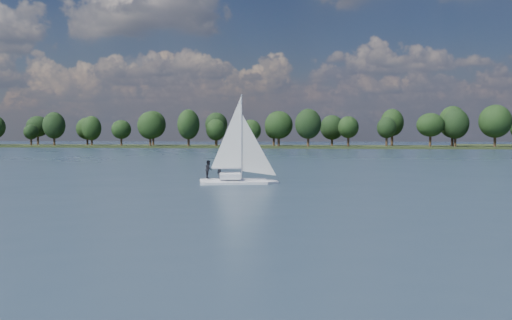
{
  "coord_description": "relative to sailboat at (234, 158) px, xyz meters",
  "views": [
    {
      "loc": [
        -0.24,
        -18.41,
        4.71
      ],
      "look_at": [
        -8.53,
        32.93,
        2.5
      ],
      "focal_mm": 40.0,
      "sensor_mm": 36.0,
      "label": 1
    }
  ],
  "objects": [
    {
      "name": "far_shore",
      "position": [
        11.15,
        176.14,
        -2.56
      ],
      "size": [
        660.0,
        40.0,
        1.5
      ],
      "primitive_type": "cube",
      "color": "black",
      "rests_on": "ground"
    },
    {
      "name": "sailboat",
      "position": [
        0.0,
        0.0,
        0.0
      ],
      "size": [
        7.23,
        3.67,
        9.17
      ],
      "rotation": [
        0.0,
        0.0,
        0.26
      ],
      "color": "silver",
      "rests_on": "ground"
    },
    {
      "name": "ground",
      "position": [
        11.15,
        64.14,
        -2.56
      ],
      "size": [
        700.0,
        700.0,
        0.0
      ],
      "primitive_type": "plane",
      "color": "#233342",
      "rests_on": "ground"
    },
    {
      "name": "treeline",
      "position": [
        -0.93,
        172.55,
        5.47
      ],
      "size": [
        562.47,
        74.2,
        18.26
      ],
      "color": "black",
      "rests_on": "ground"
    }
  ]
}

